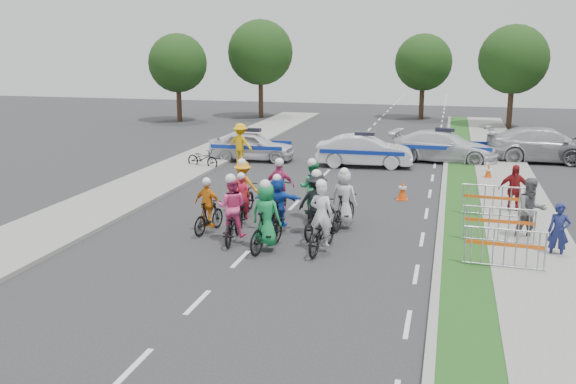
% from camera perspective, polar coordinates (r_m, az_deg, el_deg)
% --- Properties ---
extents(ground, '(90.00, 90.00, 0.00)m').
position_cam_1_polar(ground, '(17.19, -4.25, -5.99)').
color(ground, '#28282B').
rests_on(ground, ground).
extents(curb_right, '(0.20, 60.00, 0.12)m').
position_cam_1_polar(curb_right, '(21.12, 13.46, -2.49)').
color(curb_right, gray).
rests_on(curb_right, ground).
extents(grass_strip, '(1.20, 60.00, 0.11)m').
position_cam_1_polar(grass_strip, '(21.13, 15.35, -2.61)').
color(grass_strip, '#224717').
rests_on(grass_strip, ground).
extents(sidewalk_right, '(2.40, 60.00, 0.13)m').
position_cam_1_polar(sidewalk_right, '(21.25, 20.21, -2.84)').
color(sidewalk_right, gray).
rests_on(sidewalk_right, ground).
extents(sidewalk_left, '(3.00, 60.00, 0.13)m').
position_cam_1_polar(sidewalk_left, '(24.16, -15.19, -0.62)').
color(sidewalk_left, gray).
rests_on(sidewalk_left, ground).
extents(rider_0, '(0.96, 2.09, 2.05)m').
position_cam_1_polar(rider_0, '(17.62, 2.99, -3.18)').
color(rider_0, black).
rests_on(rider_0, ground).
extents(rider_1, '(0.94, 2.00, 2.03)m').
position_cam_1_polar(rider_1, '(17.65, -1.94, -2.78)').
color(rider_1, black).
rests_on(rider_1, ground).
extents(rider_2, '(0.94, 2.05, 2.02)m').
position_cam_1_polar(rider_2, '(18.49, -4.98, -2.20)').
color(rider_2, black).
rests_on(rider_2, ground).
extents(rider_3, '(0.92, 1.70, 1.73)m').
position_cam_1_polar(rider_3, '(19.46, -7.09, -1.70)').
color(rider_3, black).
rests_on(rider_3, ground).
extents(rider_4, '(1.21, 2.07, 2.03)m').
position_cam_1_polar(rider_4, '(18.99, 2.56, -1.64)').
color(rider_4, black).
rests_on(rider_4, ground).
extents(rider_5, '(1.49, 1.77, 1.80)m').
position_cam_1_polar(rider_5, '(19.45, -0.92, -1.34)').
color(rider_5, black).
rests_on(rider_5, ground).
extents(rider_6, '(0.86, 1.72, 1.68)m').
position_cam_1_polar(rider_6, '(20.35, -4.07, -1.30)').
color(rider_6, black).
rests_on(rider_6, ground).
extents(rider_7, '(0.89, 1.89, 1.92)m').
position_cam_1_polar(rider_7, '(19.86, 5.00, -1.12)').
color(rider_7, black).
rests_on(rider_7, ground).
extents(rider_8, '(0.89, 2.03, 2.02)m').
position_cam_1_polar(rider_8, '(20.86, 2.17, -0.39)').
color(rider_8, black).
rests_on(rider_8, ground).
extents(rider_9, '(1.00, 1.88, 1.96)m').
position_cam_1_polar(rider_9, '(21.23, -0.71, -0.13)').
color(rider_9, black).
rests_on(rider_9, ground).
extents(rider_10, '(1.07, 1.88, 1.90)m').
position_cam_1_polar(rider_10, '(21.47, -4.00, -0.04)').
color(rider_10, black).
rests_on(rider_10, ground).
extents(police_car_0, '(4.24, 1.95, 1.41)m').
position_cam_1_polar(police_car_0, '(31.40, -3.23, 4.11)').
color(police_car_0, silver).
rests_on(police_car_0, ground).
extents(police_car_1, '(4.53, 1.94, 1.45)m').
position_cam_1_polar(police_car_1, '(29.97, 6.80, 3.65)').
color(police_car_1, silver).
rests_on(police_car_1, ground).
extents(police_car_2, '(5.34, 2.83, 1.48)m').
position_cam_1_polar(police_car_2, '(31.87, 13.69, 3.95)').
color(police_car_2, silver).
rests_on(police_car_2, ground).
extents(civilian_sedan, '(5.88, 2.81, 1.65)m').
position_cam_1_polar(civilian_sedan, '(33.30, 21.95, 3.91)').
color(civilian_sedan, '#B4B4B9').
rests_on(civilian_sedan, ground).
extents(spectator_0, '(0.60, 0.43, 1.52)m').
position_cam_1_polar(spectator_0, '(18.40, 22.93, -3.24)').
color(spectator_0, navy).
rests_on(spectator_0, ground).
extents(spectator_1, '(1.11, 0.99, 1.89)m').
position_cam_1_polar(spectator_1, '(19.57, 20.78, -1.56)').
color(spectator_1, '#5E5D63').
rests_on(spectator_1, ground).
extents(spectator_2, '(1.01, 0.43, 1.71)m').
position_cam_1_polar(spectator_2, '(22.57, 19.43, 0.19)').
color(spectator_2, maroon).
rests_on(spectator_2, ground).
extents(marshal_hiviz, '(1.38, 1.00, 1.92)m').
position_cam_1_polar(marshal_hiviz, '(30.52, -4.24, 4.31)').
color(marshal_hiviz, '#EEAF0C').
rests_on(marshal_hiviz, ground).
extents(barrier_0, '(2.03, 0.64, 1.12)m').
position_cam_1_polar(barrier_0, '(16.95, 18.67, -4.94)').
color(barrier_0, '#A5A8AD').
rests_on(barrier_0, ground).
extents(barrier_1, '(2.02, 0.58, 1.12)m').
position_cam_1_polar(barrier_1, '(19.06, 18.22, -2.94)').
color(barrier_1, '#A5A8AD').
rests_on(barrier_1, ground).
extents(barrier_2, '(2.03, 0.66, 1.12)m').
position_cam_1_polar(barrier_2, '(21.87, 17.76, -0.88)').
color(barrier_2, '#A5A8AD').
rests_on(barrier_2, ground).
extents(cone_0, '(0.40, 0.40, 0.70)m').
position_cam_1_polar(cone_0, '(23.81, 10.14, 0.12)').
color(cone_0, '#F24C0C').
rests_on(cone_0, ground).
extents(cone_1, '(0.40, 0.40, 0.70)m').
position_cam_1_polar(cone_1, '(28.03, 17.38, 1.68)').
color(cone_1, '#F24C0C').
rests_on(cone_1, ground).
extents(parked_bike, '(1.80, 1.07, 0.90)m').
position_cam_1_polar(parked_bike, '(29.68, -7.60, 2.99)').
color(parked_bike, black).
rests_on(parked_bike, ground).
extents(tree_0, '(4.20, 4.20, 6.30)m').
position_cam_1_polar(tree_0, '(47.47, -9.79, 11.22)').
color(tree_0, '#382619').
rests_on(tree_0, ground).
extents(tree_1, '(4.55, 4.55, 6.82)m').
position_cam_1_polar(tree_1, '(45.55, 19.43, 11.05)').
color(tree_1, '#382619').
rests_on(tree_1, ground).
extents(tree_3, '(4.90, 4.90, 7.35)m').
position_cam_1_polar(tree_3, '(49.47, -2.47, 12.28)').
color(tree_3, '#382619').
rests_on(tree_3, ground).
extents(tree_4, '(4.20, 4.20, 6.30)m').
position_cam_1_polar(tree_4, '(49.45, 11.95, 11.20)').
color(tree_4, '#382619').
rests_on(tree_4, ground).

